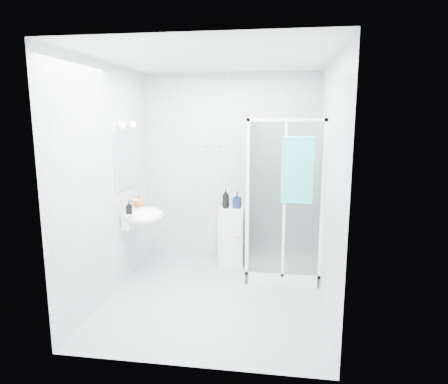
% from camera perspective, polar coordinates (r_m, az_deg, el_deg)
% --- Properties ---
extents(room, '(2.40, 2.60, 2.60)m').
position_cam_1_polar(room, '(4.29, -1.35, 1.12)').
color(room, silver).
rests_on(room, ground).
extents(shower_enclosure, '(0.90, 0.95, 2.00)m').
position_cam_1_polar(shower_enclosure, '(5.18, 7.53, -6.99)').
color(shower_enclosure, white).
rests_on(shower_enclosure, ground).
extents(wall_basin, '(0.46, 0.56, 0.35)m').
position_cam_1_polar(wall_basin, '(5.07, -11.50, -3.39)').
color(wall_basin, white).
rests_on(wall_basin, ground).
extents(mirror, '(0.02, 0.60, 0.70)m').
position_cam_1_polar(mirror, '(5.02, -13.94, 4.53)').
color(mirror, white).
rests_on(mirror, room).
extents(vanity_lights, '(0.10, 0.40, 0.08)m').
position_cam_1_polar(vanity_lights, '(4.98, -13.63, 9.34)').
color(vanity_lights, silver).
rests_on(vanity_lights, room).
extents(wall_hooks, '(0.23, 0.06, 0.03)m').
position_cam_1_polar(wall_hooks, '(5.52, -1.70, 6.63)').
color(wall_hooks, silver).
rests_on(wall_hooks, room).
extents(storage_cabinet, '(0.34, 0.36, 0.80)m').
position_cam_1_polar(storage_cabinet, '(5.50, 1.05, -6.35)').
color(storage_cabinet, white).
rests_on(storage_cabinet, ground).
extents(hand_towel, '(0.36, 0.05, 0.76)m').
position_cam_1_polar(hand_towel, '(4.57, 10.44, 3.32)').
color(hand_towel, '#2FAEB3').
rests_on(hand_towel, shower_enclosure).
extents(shampoo_bottle_a, '(0.11, 0.11, 0.26)m').
position_cam_1_polar(shampoo_bottle_a, '(5.36, 0.25, -0.93)').
color(shampoo_bottle_a, black).
rests_on(shampoo_bottle_a, storage_cabinet).
extents(shampoo_bottle_b, '(0.11, 0.12, 0.21)m').
position_cam_1_polar(shampoo_bottle_b, '(5.37, 1.86, -1.19)').
color(shampoo_bottle_b, '#0C1D49').
rests_on(shampoo_bottle_b, storage_cabinet).
extents(soap_dispenser_orange, '(0.16, 0.16, 0.17)m').
position_cam_1_polar(soap_dispenser_orange, '(5.23, -12.04, -1.27)').
color(soap_dispenser_orange, '#B45115').
rests_on(soap_dispenser_orange, wall_basin).
extents(soap_dispenser_black, '(0.09, 0.09, 0.16)m').
position_cam_1_polar(soap_dispenser_black, '(4.93, -13.41, -2.16)').
color(soap_dispenser_black, black).
rests_on(soap_dispenser_black, wall_basin).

